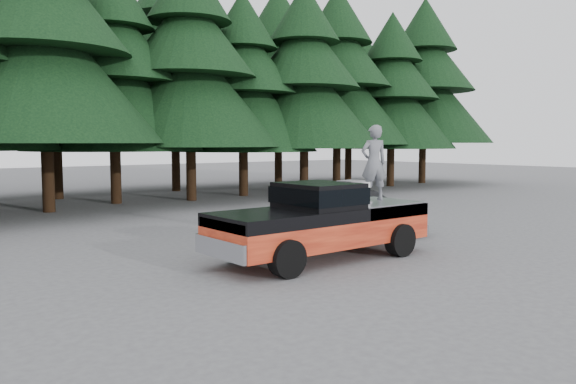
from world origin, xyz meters
TOP-DOWN VIEW (x-y plane):
  - ground at (0.00, 0.00)m, footprint 120.00×120.00m
  - pickup_truck at (1.49, 0.25)m, footprint 6.00×2.04m
  - truck_cab at (1.39, 0.25)m, footprint 1.66×1.90m
  - air_compressor at (2.44, 0.18)m, footprint 0.86×0.74m
  - man_on_bed at (3.66, 0.53)m, footprint 0.87×0.72m
  - parked_car at (5.74, 2.99)m, footprint 1.96×4.71m
  - treeline at (0.42, 17.20)m, footprint 60.15×16.05m

SIDE VIEW (x-z plane):
  - ground at x=0.00m, z-range 0.00..0.00m
  - pickup_truck at x=1.49m, z-range 0.00..1.33m
  - parked_car at x=5.74m, z-range 0.00..1.36m
  - air_compressor at x=2.44m, z-range 1.33..1.87m
  - truck_cab at x=1.39m, z-range 1.33..1.92m
  - man_on_bed at x=3.66m, z-range 1.33..3.38m
  - treeline at x=0.42m, z-range -1.03..16.47m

